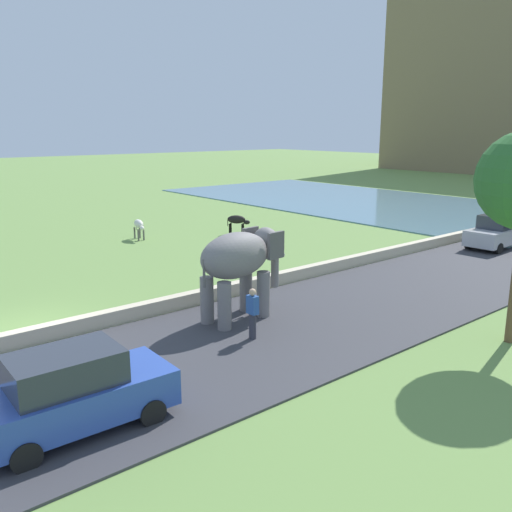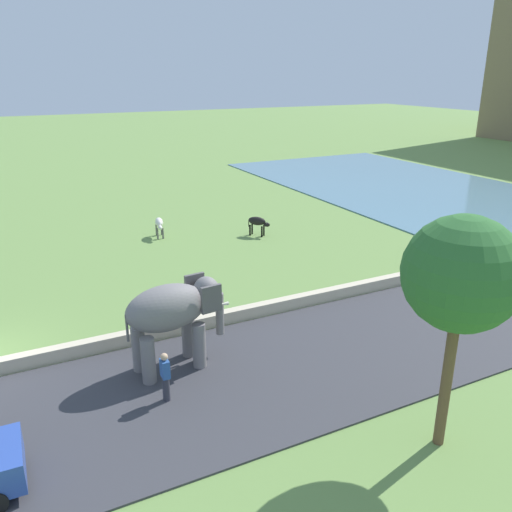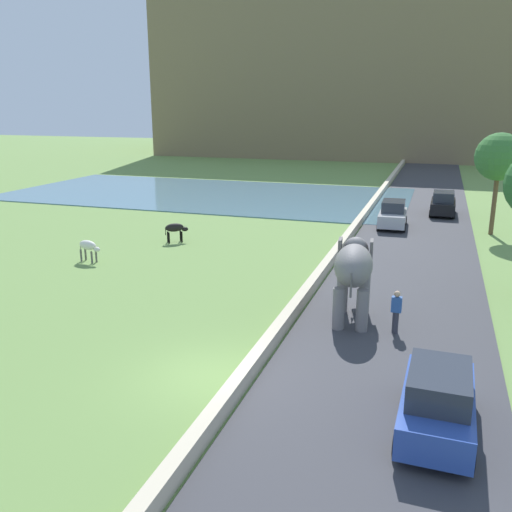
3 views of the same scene
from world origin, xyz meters
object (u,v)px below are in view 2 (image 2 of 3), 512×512
object	(u,v)px
person_beside_elephant	(165,376)
cow_black	(258,222)
cow_white	(159,224)
elephant	(174,312)

from	to	relation	value
person_beside_elephant	cow_black	distance (m)	16.83
person_beside_elephant	cow_white	bearing A→B (deg)	163.80
elephant	person_beside_elephant	bearing A→B (deg)	-27.32
cow_white	elephant	bearing A→B (deg)	-14.77
person_beside_elephant	cow_black	world-z (taller)	person_beside_elephant
elephant	cow_white	xyz separation A→B (m)	(-14.24, 3.75, -1.20)
person_beside_elephant	elephant	bearing A→B (deg)	152.68
elephant	cow_white	size ratio (longest dim) A/B	2.48
elephant	cow_white	distance (m)	14.77
elephant	person_beside_elephant	size ratio (longest dim) A/B	2.17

